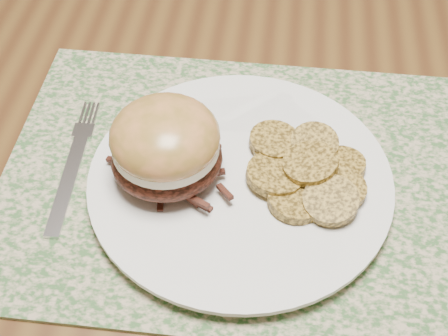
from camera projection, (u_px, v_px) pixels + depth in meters
The scene contains 6 objects.
ground at pixel (384, 328), 1.30m from camera, with size 3.50×3.50×0.00m, color brown.
placemat at pixel (242, 178), 0.58m from camera, with size 0.45×0.33×0.00m, color #396232.
dinner_plate at pixel (240, 181), 0.57m from camera, with size 0.26×0.26×0.02m, color white.
pork_sandwich at pixel (166, 146), 0.54m from camera, with size 0.12×0.12×0.07m.
roasted_potatoes at pixel (306, 171), 0.56m from camera, with size 0.12×0.13×0.03m.
fork at pixel (74, 163), 0.59m from camera, with size 0.02×0.17×0.00m.
Camera 1 is at (-0.26, -0.63, 1.20)m, focal length 50.00 mm.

